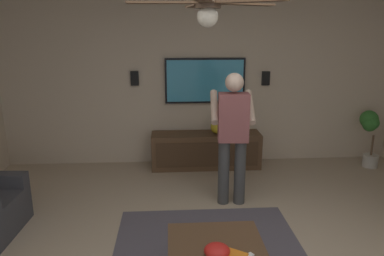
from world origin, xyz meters
name	(u,v)px	position (x,y,z in m)	size (l,w,h in m)	color
wall_back_tv	(201,82)	(3.07, 0.00, 1.31)	(0.10, 6.43, 2.62)	#C6B299
media_console	(206,150)	(2.74, -0.05, 0.28)	(0.45, 1.70, 0.55)	#513823
tv	(205,81)	(2.98, -0.05, 1.34)	(0.05, 1.26, 0.71)	black
person_standing	(233,131)	(1.48, -0.24, 0.93)	(0.56, 0.56, 1.64)	#3F3F3F
potted_plant_short	(370,127)	(2.62, -2.62, 0.64)	(0.34, 0.32, 0.90)	#B7B2A8
bowl	(217,251)	(-0.24, 0.16, 0.45)	(0.21, 0.21, 0.09)	red
book	(232,256)	(-0.28, 0.05, 0.42)	(0.22, 0.16, 0.04)	orange
vase_round	(218,127)	(2.72, -0.23, 0.66)	(0.22, 0.22, 0.22)	gold
wall_speaker_left	(266,78)	(2.99, -1.02, 1.37)	(0.06, 0.12, 0.22)	black
wall_speaker_right	(135,78)	(2.99, 1.05, 1.39)	(0.06, 0.12, 0.22)	black
ceiling_fan	(209,6)	(0.10, 0.21, 2.29)	(1.20, 1.17, 0.46)	#4C3828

